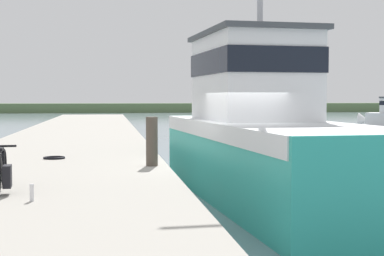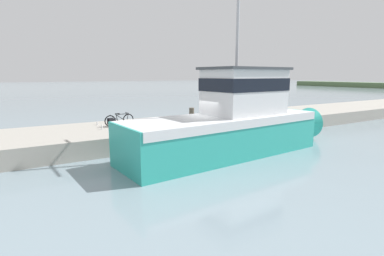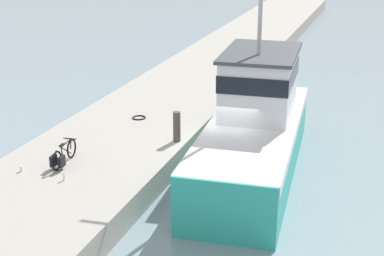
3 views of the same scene
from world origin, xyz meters
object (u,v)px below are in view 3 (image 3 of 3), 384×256
object	(u,v)px
mooring_post	(177,127)
bicycle_touring	(62,156)
water_bottle_on_curb	(64,177)
water_bottle_by_bike	(21,169)
fishing_boat_main	(256,125)

from	to	relation	value
mooring_post	bicycle_touring	bearing A→B (deg)	-129.76
bicycle_touring	water_bottle_on_curb	distance (m)	1.17
water_bottle_by_bike	bicycle_touring	bearing A→B (deg)	40.04
water_bottle_by_bike	fishing_boat_main	bearing A→B (deg)	37.27
fishing_boat_main	water_bottle_on_curb	size ratio (longest dim) A/B	46.19
fishing_boat_main	mooring_post	distance (m)	2.76
bicycle_touring	water_bottle_by_bike	bearing A→B (deg)	-144.64
bicycle_touring	fishing_boat_main	bearing A→B (deg)	32.06
water_bottle_on_curb	water_bottle_by_bike	size ratio (longest dim) A/B	1.33
water_bottle_on_curb	water_bottle_by_bike	bearing A→B (deg)	174.88
water_bottle_on_curb	water_bottle_by_bike	xyz separation A→B (m)	(-1.60, 0.14, -0.03)
mooring_post	water_bottle_by_bike	world-z (taller)	mooring_post
fishing_boat_main	water_bottle_by_bike	distance (m)	7.97
mooring_post	water_bottle_by_bike	bearing A→B (deg)	-132.14
mooring_post	water_bottle_on_curb	bearing A→B (deg)	-116.23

